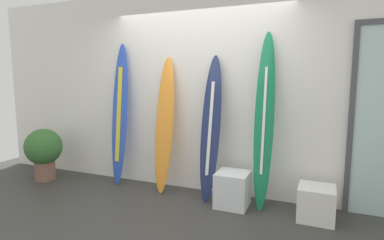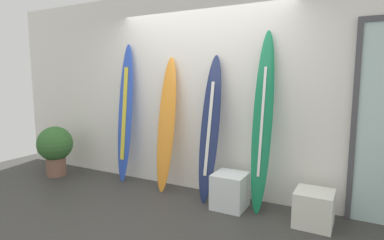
{
  "view_description": "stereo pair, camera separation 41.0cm",
  "coord_description": "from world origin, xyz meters",
  "px_view_note": "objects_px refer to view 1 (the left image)",
  "views": [
    {
      "loc": [
        1.55,
        -2.81,
        1.6
      ],
      "look_at": [
        0.0,
        0.95,
        1.04
      ],
      "focal_mm": 29.12,
      "sensor_mm": 36.0,
      "label": 1
    },
    {
      "loc": [
        1.92,
        -2.64,
        1.6
      ],
      "look_at": [
        0.0,
        0.95,
        1.04
      ],
      "focal_mm": 29.12,
      "sensor_mm": 36.0,
      "label": 2
    }
  ],
  "objects_px": {
    "surfboard_cobalt": "(120,116)",
    "potted_plant": "(44,150)",
    "display_block_left": "(233,189)",
    "surfboard_emerald": "(264,120)",
    "surfboard_navy": "(211,128)",
    "display_block_center": "(316,203)",
    "surfboard_sunset": "(165,126)"
  },
  "relations": [
    {
      "from": "surfboard_navy",
      "to": "surfboard_cobalt",
      "type": "bearing_deg",
      "value": 176.8
    },
    {
      "from": "surfboard_navy",
      "to": "display_block_left",
      "type": "height_order",
      "value": "surfboard_navy"
    },
    {
      "from": "surfboard_emerald",
      "to": "potted_plant",
      "type": "xyz_separation_m",
      "value": [
        -3.32,
        -0.29,
        -0.6
      ]
    },
    {
      "from": "surfboard_cobalt",
      "to": "surfboard_navy",
      "type": "xyz_separation_m",
      "value": [
        1.46,
        -0.08,
        -0.09
      ]
    },
    {
      "from": "surfboard_navy",
      "to": "display_block_center",
      "type": "relative_size",
      "value": 4.73
    },
    {
      "from": "surfboard_emerald",
      "to": "display_block_left",
      "type": "relative_size",
      "value": 5.01
    },
    {
      "from": "surfboard_navy",
      "to": "display_block_center",
      "type": "xyz_separation_m",
      "value": [
        1.31,
        -0.14,
        -0.75
      ]
    },
    {
      "from": "potted_plant",
      "to": "display_block_left",
      "type": "bearing_deg",
      "value": 2.73
    },
    {
      "from": "surfboard_emerald",
      "to": "surfboard_navy",
      "type": "bearing_deg",
      "value": -178.97
    },
    {
      "from": "surfboard_navy",
      "to": "potted_plant",
      "type": "bearing_deg",
      "value": -174.08
    },
    {
      "from": "display_block_left",
      "to": "potted_plant",
      "type": "height_order",
      "value": "potted_plant"
    },
    {
      "from": "display_block_center",
      "to": "surfboard_sunset",
      "type": "bearing_deg",
      "value": 174.87
    },
    {
      "from": "surfboard_cobalt",
      "to": "potted_plant",
      "type": "bearing_deg",
      "value": -163.24
    },
    {
      "from": "surfboard_emerald",
      "to": "potted_plant",
      "type": "height_order",
      "value": "surfboard_emerald"
    },
    {
      "from": "surfboard_navy",
      "to": "display_block_center",
      "type": "height_order",
      "value": "surfboard_navy"
    },
    {
      "from": "potted_plant",
      "to": "surfboard_navy",
      "type": "bearing_deg",
      "value": 5.92
    },
    {
      "from": "surfboard_navy",
      "to": "surfboard_emerald",
      "type": "distance_m",
      "value": 0.69
    },
    {
      "from": "surfboard_sunset",
      "to": "display_block_left",
      "type": "height_order",
      "value": "surfboard_sunset"
    },
    {
      "from": "surfboard_emerald",
      "to": "display_block_left",
      "type": "bearing_deg",
      "value": -157.02
    },
    {
      "from": "surfboard_cobalt",
      "to": "display_block_center",
      "type": "xyz_separation_m",
      "value": [
        2.77,
        -0.22,
        -0.84
      ]
    },
    {
      "from": "surfboard_emerald",
      "to": "surfboard_sunset",
      "type": "bearing_deg",
      "value": 178.75
    },
    {
      "from": "surfboard_sunset",
      "to": "potted_plant",
      "type": "height_order",
      "value": "surfboard_sunset"
    },
    {
      "from": "surfboard_sunset",
      "to": "display_block_left",
      "type": "relative_size",
      "value": 4.38
    },
    {
      "from": "surfboard_sunset",
      "to": "surfboard_emerald",
      "type": "height_order",
      "value": "surfboard_emerald"
    },
    {
      "from": "surfboard_emerald",
      "to": "potted_plant",
      "type": "distance_m",
      "value": 3.38
    },
    {
      "from": "surfboard_navy",
      "to": "potted_plant",
      "type": "xyz_separation_m",
      "value": [
        -2.64,
        -0.27,
        -0.47
      ]
    },
    {
      "from": "surfboard_emerald",
      "to": "display_block_left",
      "type": "height_order",
      "value": "surfboard_emerald"
    },
    {
      "from": "surfboard_navy",
      "to": "surfboard_emerald",
      "type": "relative_size",
      "value": 0.88
    },
    {
      "from": "surfboard_sunset",
      "to": "display_block_center",
      "type": "xyz_separation_m",
      "value": [
        2.0,
        -0.18,
        -0.74
      ]
    },
    {
      "from": "surfboard_sunset",
      "to": "potted_plant",
      "type": "relative_size",
      "value": 2.33
    },
    {
      "from": "display_block_center",
      "to": "potted_plant",
      "type": "distance_m",
      "value": 3.96
    },
    {
      "from": "surfboard_cobalt",
      "to": "display_block_left",
      "type": "xyz_separation_m",
      "value": [
        1.8,
        -0.21,
        -0.82
      ]
    }
  ]
}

